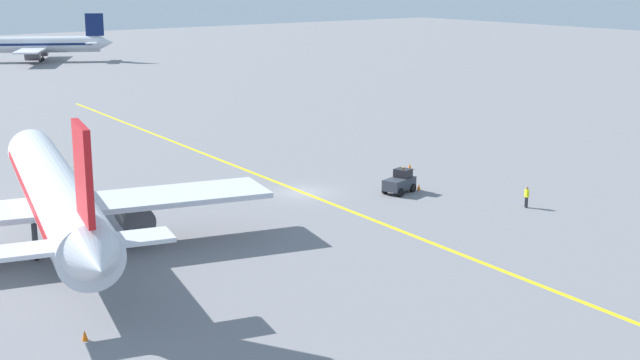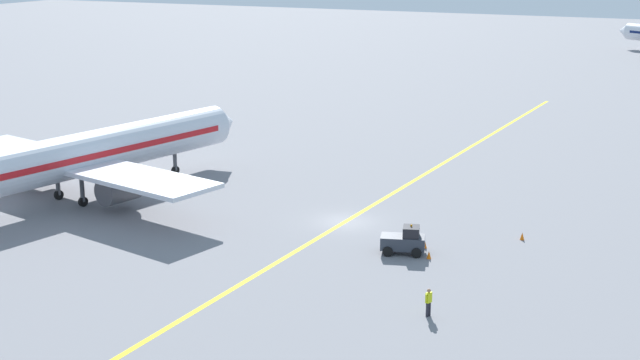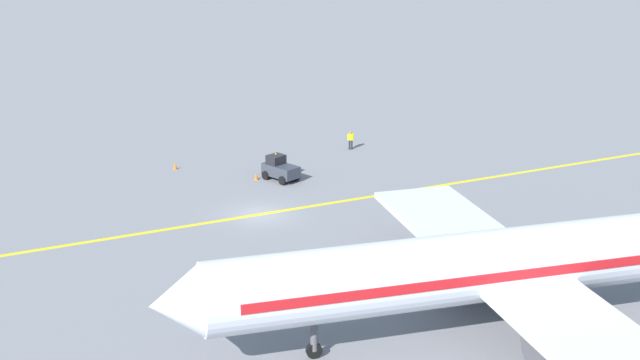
# 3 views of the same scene
# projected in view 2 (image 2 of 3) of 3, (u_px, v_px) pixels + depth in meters

# --- Properties ---
(ground_plane) EXTENTS (400.00, 400.00, 0.00)m
(ground_plane) POSITION_uv_depth(u_px,v_px,m) (345.00, 222.00, 67.95)
(ground_plane) COLOR slate
(apron_yellow_centreline) EXTENTS (8.68, 119.74, 0.01)m
(apron_yellow_centreline) POSITION_uv_depth(u_px,v_px,m) (345.00, 222.00, 67.95)
(apron_yellow_centreline) COLOR yellow
(apron_yellow_centreline) RESTS_ON ground
(airplane_at_gate) EXTENTS (28.44, 35.18, 10.60)m
(airplane_at_gate) POSITION_uv_depth(u_px,v_px,m) (83.00, 155.00, 73.07)
(airplane_at_gate) COLOR silver
(airplane_at_gate) RESTS_ON ground
(baggage_tug_dark) EXTENTS (3.30, 2.42, 2.11)m
(baggage_tug_dark) POSITION_uv_depth(u_px,v_px,m) (404.00, 241.00, 60.86)
(baggage_tug_dark) COLOR #333842
(baggage_tug_dark) RESTS_ON ground
(ground_crew_worker) EXTENTS (0.34, 0.55, 1.68)m
(ground_crew_worker) POSITION_uv_depth(u_px,v_px,m) (429.00, 301.00, 50.64)
(ground_crew_worker) COLOR #23232D
(ground_crew_worker) RESTS_ON ground
(traffic_cone_near_nose) EXTENTS (0.32, 0.32, 0.55)m
(traffic_cone_near_nose) POSITION_uv_depth(u_px,v_px,m) (425.00, 244.00, 62.09)
(traffic_cone_near_nose) COLOR orange
(traffic_cone_near_nose) RESTS_ON ground
(traffic_cone_by_wingtip) EXTENTS (0.32, 0.32, 0.55)m
(traffic_cone_by_wingtip) POSITION_uv_depth(u_px,v_px,m) (522.00, 236.00, 63.80)
(traffic_cone_by_wingtip) COLOR orange
(traffic_cone_by_wingtip) RESTS_ON ground
(traffic_cone_far_edge) EXTENTS (0.32, 0.32, 0.55)m
(traffic_cone_far_edge) POSITION_uv_depth(u_px,v_px,m) (429.00, 255.00, 60.01)
(traffic_cone_far_edge) COLOR orange
(traffic_cone_far_edge) RESTS_ON ground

